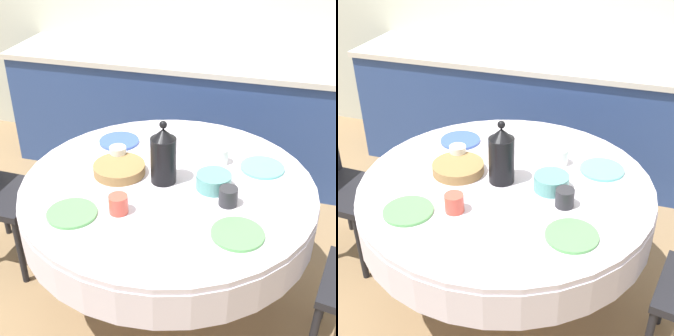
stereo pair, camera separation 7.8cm
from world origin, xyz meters
TOP-DOWN VIEW (x-y plane):
  - ground_plane at (0.00, 0.00)m, footprint 12.00×12.00m
  - kitchen_counter at (0.00, 1.42)m, footprint 3.24×0.64m
  - dining_table at (0.00, 0.00)m, footprint 1.44×1.44m
  - plate_near_left at (-0.33, -0.37)m, footprint 0.22×0.22m
  - cup_near_left at (-0.14, -0.30)m, footprint 0.09×0.09m
  - plate_near_right at (0.39, -0.31)m, footprint 0.22×0.22m
  - cup_near_right at (0.31, -0.11)m, footprint 0.09×0.09m
  - plate_far_left at (-0.38, 0.33)m, footprint 0.22×0.22m
  - cup_far_left at (-0.30, 0.12)m, footprint 0.09×0.09m
  - plate_far_right at (0.43, 0.25)m, footprint 0.22×0.22m
  - cup_far_right at (0.21, 0.25)m, footprint 0.09×0.09m
  - coffee_carafe at (-0.02, 0.01)m, footprint 0.13×0.13m
  - bread_basket at (-0.26, 0.01)m, footprint 0.26×0.26m
  - fruit_bowl at (0.22, 0.01)m, footprint 0.17×0.17m

SIDE VIEW (x-z plane):
  - ground_plane at x=0.00m, z-range 0.00..0.00m
  - kitchen_counter at x=0.00m, z-range 0.00..0.90m
  - dining_table at x=0.00m, z-range 0.25..0.98m
  - plate_near_left at x=-0.33m, z-range 0.73..0.74m
  - plate_near_right at x=0.39m, z-range 0.73..0.74m
  - plate_far_left at x=-0.38m, z-range 0.73..0.74m
  - plate_far_right at x=0.43m, z-range 0.73..0.74m
  - bread_basket at x=-0.26m, z-range 0.73..0.78m
  - fruit_bowl at x=0.22m, z-range 0.73..0.81m
  - cup_near_left at x=-0.14m, z-range 0.73..0.82m
  - cup_near_right at x=0.31m, z-range 0.73..0.82m
  - cup_far_left at x=-0.30m, z-range 0.73..0.82m
  - cup_far_right at x=0.21m, z-range 0.73..0.82m
  - coffee_carafe at x=-0.02m, z-range 0.71..1.03m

